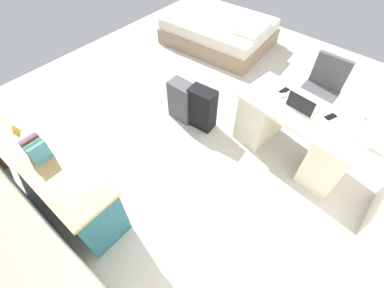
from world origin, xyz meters
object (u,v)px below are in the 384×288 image
(suitcase_spare_grey, at_px, (182,101))
(computer_mouse, at_px, (283,95))
(desk_lamp, at_px, (361,119))
(laptop, at_px, (302,106))
(cell_phone_by_mouse, at_px, (284,91))
(desk, at_px, (295,133))
(cell_phone_near_laptop, at_px, (331,117))
(bed, at_px, (219,31))
(figurine_small, at_px, (14,128))
(credenza, at_px, (56,176))
(office_chair, at_px, (317,95))
(suitcase_black, at_px, (202,109))

(suitcase_spare_grey, relative_size, computer_mouse, 5.97)
(desk_lamp, bearing_deg, computer_mouse, -9.54)
(laptop, distance_m, cell_phone_by_mouse, 0.34)
(desk, relative_size, cell_phone_near_laptop, 11.05)
(suitcase_spare_grey, height_order, laptop, laptop)
(bed, relative_size, figurine_small, 18.20)
(desk, relative_size, credenza, 0.83)
(laptop, height_order, cell_phone_near_laptop, laptop)
(bed, xyz_separation_m, computer_mouse, (-2.04, 1.55, 0.53))
(suitcase_spare_grey, xyz_separation_m, cell_phone_near_laptop, (-1.76, -0.48, 0.46))
(cell_phone_near_laptop, bearing_deg, figurine_small, 67.64)
(office_chair, xyz_separation_m, desk_lamp, (-0.59, 0.88, 0.59))
(cell_phone_by_mouse, relative_size, figurine_small, 1.24)
(cell_phone_by_mouse, height_order, figurine_small, figurine_small)
(bed, distance_m, suitcase_spare_grey, 2.18)
(suitcase_spare_grey, distance_m, desk_lamp, 2.16)
(desk, xyz_separation_m, laptop, (0.06, -0.01, 0.41))
(laptop, xyz_separation_m, cell_phone_by_mouse, (0.29, -0.16, -0.04))
(laptop, distance_m, cell_phone_near_laptop, 0.32)
(suitcase_spare_grey, bearing_deg, computer_mouse, -159.31)
(computer_mouse, xyz_separation_m, desk_lamp, (-0.82, 0.14, 0.24))
(cell_phone_near_laptop, relative_size, desk_lamp, 0.39)
(desk_lamp, bearing_deg, office_chair, -55.95)
(laptop, bearing_deg, bed, -35.23)
(cell_phone_near_laptop, bearing_deg, bed, -6.96)
(suitcase_black, bearing_deg, bed, -64.90)
(bed, distance_m, cell_phone_by_mouse, 2.53)
(desk, bearing_deg, desk_lamp, 173.36)
(bed, relative_size, computer_mouse, 20.02)
(desk, relative_size, suitcase_black, 2.42)
(suitcase_black, height_order, suitcase_spare_grey, suitcase_black)
(credenza, height_order, figurine_small, figurine_small)
(credenza, bearing_deg, laptop, -125.85)
(credenza, relative_size, computer_mouse, 18.00)
(cell_phone_near_laptop, bearing_deg, computer_mouse, 25.97)
(office_chair, distance_m, suitcase_spare_grey, 1.86)
(laptop, bearing_deg, suitcase_black, 16.41)
(suitcase_spare_grey, xyz_separation_m, computer_mouse, (-1.20, -0.46, 0.47))
(cell_phone_by_mouse, bearing_deg, suitcase_spare_grey, 34.72)
(suitcase_black, distance_m, desk_lamp, 1.85)
(office_chair, xyz_separation_m, credenza, (1.58, 3.04, -0.05))
(desk_lamp, xyz_separation_m, figurine_small, (2.65, 2.16, -0.21))
(credenza, relative_size, figurine_small, 16.36)
(suitcase_black, bearing_deg, credenza, 70.22)
(bed, height_order, desk_lamp, desk_lamp)
(suitcase_spare_grey, height_order, computer_mouse, computer_mouse)
(cell_phone_by_mouse, relative_size, desk_lamp, 0.39)
(figurine_small, bearing_deg, cell_phone_near_laptop, -135.81)
(cell_phone_near_laptop, distance_m, cell_phone_by_mouse, 0.60)
(office_chair, relative_size, credenza, 0.52)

